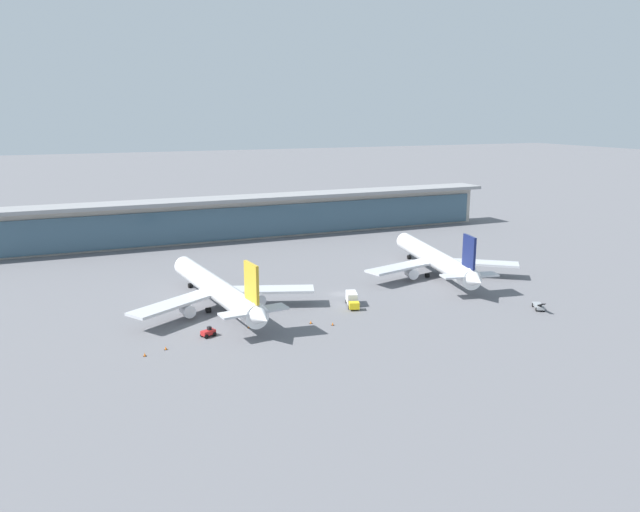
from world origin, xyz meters
TOP-DOWN VIEW (x-y plane):
  - ground_plane at (0.00, 0.00)m, footprint 1200.00×1200.00m
  - airliner_left_stand at (-30.92, -0.20)m, footprint 43.56×56.97m
  - airliner_centre_stand at (31.57, 5.71)m, footprint 43.05×56.67m
  - service_truck_near_nose_red at (-37.03, -17.02)m, footprint 3.30×2.68m
  - service_truck_under_wing_yellow at (-1.55, -10.14)m, footprint 4.43×7.65m
  - service_truck_mid_apron_grey at (36.72, -29.14)m, footprint 4.40×6.64m
  - terminal_building at (0.00, 77.01)m, footprint 188.79×12.80m
  - safety_cone_alpha at (-46.13, -20.88)m, footprint 0.62×0.62m
  - safety_cone_bravo at (-50.25, -22.65)m, footprint 0.62×0.62m
  - safety_cone_charlie at (-28.11, -15.26)m, footprint 0.62×0.62m
  - safety_cone_delta at (-11.20, -20.62)m, footprint 0.62×0.62m
  - safety_cone_echo at (-15.05, -17.80)m, footprint 0.62×0.62m

SIDE VIEW (x-z plane):
  - ground_plane at x=0.00m, z-range 0.00..0.00m
  - safety_cone_alpha at x=-46.13m, z-range -0.03..0.67m
  - safety_cone_bravo at x=-50.25m, z-range -0.03..0.67m
  - safety_cone_charlie at x=-28.11m, z-range -0.03..0.67m
  - safety_cone_delta at x=-11.20m, z-range -0.03..0.67m
  - safety_cone_echo at x=-15.05m, z-range -0.03..0.67m
  - service_truck_mid_apron_grey at x=36.72m, z-range -0.54..2.16m
  - service_truck_near_nose_red at x=-37.03m, z-range -0.15..1.90m
  - service_truck_under_wing_yellow at x=-1.55m, z-range 0.14..3.24m
  - airliner_left_stand at x=-30.92m, z-range -2.81..12.36m
  - airliner_centre_stand at x=31.57m, z-range -2.81..12.36m
  - terminal_building at x=0.00m, z-range 0.27..15.47m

